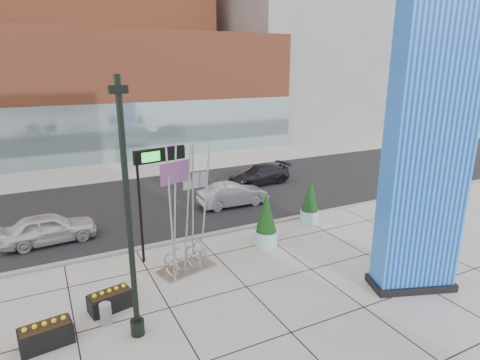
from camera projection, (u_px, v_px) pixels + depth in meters
name	position (u px, v px, depth m)	size (l,w,h in m)	color
ground	(212.00, 281.00, 15.50)	(160.00, 160.00, 0.00)	#9E9991
street_asphalt	(147.00, 204.00, 24.08)	(80.00, 12.00, 0.02)	black
curb_edge	(178.00, 241.00, 18.92)	(80.00, 0.30, 0.12)	gray
tower_podium	(108.00, 94.00, 37.58)	(34.00, 10.00, 11.00)	#A14A2F
tower_glass_front	(120.00, 133.00, 34.29)	(34.00, 0.60, 5.00)	#8CA5B2
building_grey_parking	(299.00, 58.00, 51.78)	(20.00, 18.00, 18.00)	slate
blue_pylon	(426.00, 161.00, 13.82)	(3.29, 2.27, 10.04)	#0B30AC
lamp_post	(130.00, 239.00, 11.56)	(0.49, 0.43, 7.82)	black
public_art_sculpture	(186.00, 238.00, 16.03)	(2.50, 1.69, 5.19)	#ACAEB1
concrete_bollard	(106.00, 314.00, 12.85)	(0.37, 0.37, 0.72)	gray
overhead_street_sign	(157.00, 166.00, 16.28)	(2.25, 0.61, 4.78)	black
round_planter_east	(310.00, 202.00, 21.00)	(0.97, 0.97, 2.42)	#9CD2D2
round_planter_mid	(266.00, 221.00, 18.23)	(1.03, 1.03, 2.57)	#9CD2D2
round_planter_west	(265.00, 219.00, 18.95)	(0.89, 0.89, 2.22)	#9CD2D2
box_planter_north	(110.00, 300.00, 13.62)	(1.52, 0.98, 0.77)	black
box_planter_south	(46.00, 334.00, 11.84)	(1.55, 0.91, 0.81)	black
car_white_west	(49.00, 229.00, 18.69)	(1.67, 4.14, 1.41)	silver
car_silver_mid	(233.00, 195.00, 23.65)	(1.44, 4.13, 1.36)	#9EA0A5
car_dark_east	(258.00, 175.00, 28.01)	(1.88, 4.63, 1.34)	black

